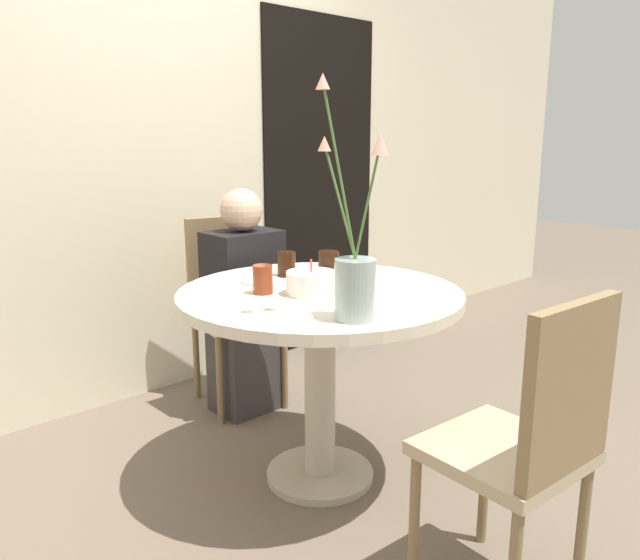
% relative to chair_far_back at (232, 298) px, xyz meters
% --- Properties ---
extents(ground_plane, '(16.00, 16.00, 0.00)m').
position_rel_chair_far_back_xyz_m(ground_plane, '(-0.21, -0.88, -0.54)').
color(ground_plane, '#6B5B4C').
extents(wall_back, '(8.00, 0.05, 2.60)m').
position_rel_chair_far_back_xyz_m(wall_back, '(-0.21, 0.40, 0.76)').
color(wall_back, beige).
rests_on(wall_back, ground_plane).
extents(doorway_panel, '(0.90, 0.01, 2.05)m').
position_rel_chair_far_back_xyz_m(doorway_panel, '(0.96, 0.37, 0.49)').
color(doorway_panel, black).
rests_on(doorway_panel, ground_plane).
extents(dining_table, '(1.07, 1.07, 0.77)m').
position_rel_chair_far_back_xyz_m(dining_table, '(-0.21, -0.88, 0.09)').
color(dining_table, beige).
rests_on(dining_table, ground_plane).
extents(chair_far_back, '(0.48, 0.48, 0.94)m').
position_rel_chair_far_back_xyz_m(chair_far_back, '(0.00, 0.00, 0.00)').
color(chair_far_back, tan).
rests_on(chair_far_back, ground_plane).
extents(chair_near_front, '(0.43, 0.43, 0.94)m').
position_rel_chair_far_back_xyz_m(chair_near_front, '(-0.28, -1.78, 0.00)').
color(chair_near_front, tan).
rests_on(chair_near_front, ground_plane).
extents(birthday_cake, '(0.18, 0.18, 0.13)m').
position_rel_chair_far_back_xyz_m(birthday_cake, '(-0.27, -0.90, 0.28)').
color(birthday_cake, white).
rests_on(birthday_cake, dining_table).
extents(flower_vase, '(0.18, 0.19, 0.74)m').
position_rel_chair_far_back_xyz_m(flower_vase, '(-0.39, -1.22, 0.39)').
color(flower_vase, '#9EB2AD').
rests_on(flower_vase, dining_table).
extents(side_plate, '(0.16, 0.16, 0.01)m').
position_rel_chair_far_back_xyz_m(side_plate, '(-0.29, -0.62, 0.24)').
color(side_plate, silver).
rests_on(side_plate, dining_table).
extents(drink_glass_0, '(0.07, 0.07, 0.11)m').
position_rel_chair_far_back_xyz_m(drink_glass_0, '(-0.39, -0.77, 0.29)').
color(drink_glass_0, maroon).
rests_on(drink_glass_0, dining_table).
extents(drink_glass_1, '(0.07, 0.07, 0.10)m').
position_rel_chair_far_back_xyz_m(drink_glass_1, '(-0.14, -0.61, 0.29)').
color(drink_glass_1, '#33190C').
rests_on(drink_glass_1, dining_table).
extents(drink_glass_2, '(0.08, 0.08, 0.13)m').
position_rel_chair_far_back_xyz_m(drink_glass_2, '(-0.13, -0.84, 0.30)').
color(drink_glass_2, '#33190C').
rests_on(drink_glass_2, dining_table).
extents(drink_glass_3, '(0.07, 0.07, 0.10)m').
position_rel_chair_far_back_xyz_m(drink_glass_3, '(-0.03, -0.93, 0.29)').
color(drink_glass_3, '#51280F').
rests_on(drink_glass_3, dining_table).
extents(person_woman, '(0.34, 0.24, 1.10)m').
position_rel_chair_far_back_xyz_m(person_woman, '(-0.04, -0.15, -0.02)').
color(person_woman, '#383333').
rests_on(person_woman, ground_plane).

